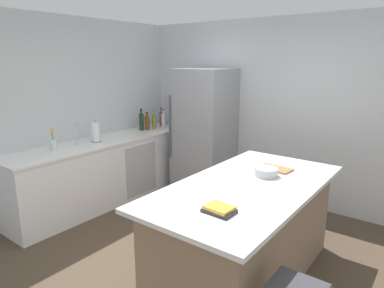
% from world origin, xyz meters
% --- Properties ---
extents(ground_plane, '(7.20, 7.20, 0.00)m').
position_xyz_m(ground_plane, '(0.00, 0.00, 0.00)').
color(ground_plane, '#4C3D2D').
extents(wall_rear, '(6.00, 0.10, 2.60)m').
position_xyz_m(wall_rear, '(0.00, 2.25, 1.30)').
color(wall_rear, silver).
rests_on(wall_rear, ground_plane).
extents(wall_left, '(0.10, 6.00, 2.60)m').
position_xyz_m(wall_left, '(-2.45, 0.00, 1.30)').
color(wall_left, silver).
rests_on(wall_left, ground_plane).
extents(counter_run_left, '(0.69, 2.93, 0.92)m').
position_xyz_m(counter_run_left, '(-2.07, 0.65, 0.46)').
color(counter_run_left, white).
rests_on(counter_run_left, ground_plane).
extents(kitchen_island, '(1.10, 2.13, 0.93)m').
position_xyz_m(kitchen_island, '(0.41, 0.26, 0.47)').
color(kitchen_island, '#8E755B').
rests_on(kitchen_island, ground_plane).
extents(refrigerator, '(0.81, 0.75, 1.90)m').
position_xyz_m(refrigerator, '(-1.19, 1.84, 0.95)').
color(refrigerator, '#93969B').
rests_on(refrigerator, ground_plane).
extents(sink_faucet, '(0.15, 0.05, 0.30)m').
position_xyz_m(sink_faucet, '(-2.12, 0.22, 1.08)').
color(sink_faucet, silver).
rests_on(sink_faucet, counter_run_left).
extents(flower_vase, '(0.07, 0.07, 0.30)m').
position_xyz_m(flower_vase, '(-2.10, -0.13, 1.02)').
color(flower_vase, silver).
rests_on(flower_vase, counter_run_left).
extents(paper_towel_roll, '(0.14, 0.14, 0.31)m').
position_xyz_m(paper_towel_roll, '(-2.06, 0.49, 1.05)').
color(paper_towel_roll, gray).
rests_on(paper_towel_roll, counter_run_left).
extents(gin_bottle, '(0.07, 0.07, 0.33)m').
position_xyz_m(gin_bottle, '(-1.99, 2.00, 1.05)').
color(gin_bottle, '#8CB79E').
rests_on(gin_bottle, counter_run_left).
extents(vinegar_bottle, '(0.05, 0.05, 0.32)m').
position_xyz_m(vinegar_bottle, '(-2.14, 1.91, 1.05)').
color(vinegar_bottle, '#994C23').
rests_on(vinegar_bottle, counter_run_left).
extents(soda_bottle, '(0.07, 0.07, 0.31)m').
position_xyz_m(soda_bottle, '(-2.00, 1.80, 1.04)').
color(soda_bottle, silver).
rests_on(soda_bottle, counter_run_left).
extents(syrup_bottle, '(0.06, 0.06, 0.22)m').
position_xyz_m(syrup_bottle, '(-2.12, 1.71, 1.01)').
color(syrup_bottle, '#5B3319').
rests_on(syrup_bottle, counter_run_left).
extents(olive_oil_bottle, '(0.05, 0.05, 0.32)m').
position_xyz_m(olive_oil_bottle, '(-2.03, 1.62, 1.04)').
color(olive_oil_bottle, olive).
rests_on(olive_oil_bottle, counter_run_left).
extents(whiskey_bottle, '(0.08, 0.08, 0.29)m').
position_xyz_m(whiskey_bottle, '(-2.09, 1.52, 1.04)').
color(whiskey_bottle, brown).
rests_on(whiskey_bottle, counter_run_left).
extents(wine_bottle, '(0.08, 0.08, 0.35)m').
position_xyz_m(wine_bottle, '(-2.14, 1.44, 1.06)').
color(wine_bottle, '#19381E').
rests_on(wine_bottle, counter_run_left).
extents(cookbook_stack, '(0.23, 0.17, 0.05)m').
position_xyz_m(cookbook_stack, '(0.52, -0.38, 0.95)').
color(cookbook_stack, '#2D2D33').
rests_on(cookbook_stack, kitchen_island).
extents(mixing_bowl, '(0.23, 0.23, 0.08)m').
position_xyz_m(mixing_bowl, '(0.44, 0.57, 0.97)').
color(mixing_bowl, '#B2B5BA').
rests_on(mixing_bowl, kitchen_island).
extents(cutting_board, '(0.35, 0.22, 0.02)m').
position_xyz_m(cutting_board, '(0.43, 0.82, 0.94)').
color(cutting_board, '#9E7042').
rests_on(cutting_board, kitchen_island).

